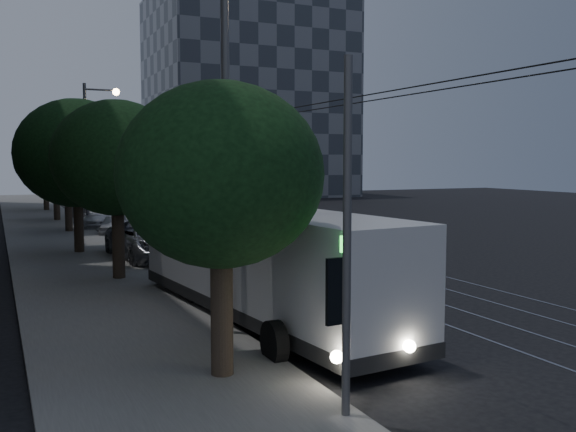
# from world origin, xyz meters

# --- Properties ---
(ground) EXTENTS (120.00, 120.00, 0.00)m
(ground) POSITION_xyz_m (0.00, 0.00, 0.00)
(ground) COLOR black
(ground) RESTS_ON ground
(sidewalk) EXTENTS (5.00, 90.00, 0.15)m
(sidewalk) POSITION_xyz_m (-7.50, 20.00, 0.07)
(sidewalk) COLOR slate
(sidewalk) RESTS_ON ground
(tram_rails) EXTENTS (4.52, 90.00, 0.02)m
(tram_rails) POSITION_xyz_m (2.50, 20.00, 0.01)
(tram_rails) COLOR #97979F
(tram_rails) RESTS_ON ground
(overhead_wires) EXTENTS (2.23, 90.00, 6.00)m
(overhead_wires) POSITION_xyz_m (-4.97, 20.00, 3.47)
(overhead_wires) COLOR black
(overhead_wires) RESTS_ON ground
(building_distant_right) EXTENTS (22.00, 18.00, 24.00)m
(building_distant_right) POSITION_xyz_m (18.00, 55.00, 12.00)
(building_distant_right) COLOR #343A43
(building_distant_right) RESTS_ON ground
(trolleybus) EXTENTS (3.62, 11.91, 5.63)m
(trolleybus) POSITION_xyz_m (-3.99, -2.88, 1.63)
(trolleybus) COLOR #BCBCBE
(trolleybus) RESTS_ON ground
(pickup_silver) EXTENTS (3.35, 6.47, 1.74)m
(pickup_silver) POSITION_xyz_m (-4.30, 8.55, 0.87)
(pickup_silver) COLOR gray
(pickup_silver) RESTS_ON ground
(car_white_a) EXTENTS (2.43, 3.87, 1.23)m
(car_white_a) POSITION_xyz_m (-4.17, 19.00, 0.61)
(car_white_a) COLOR silver
(car_white_a) RESTS_ON ground
(car_white_b) EXTENTS (3.62, 5.09, 1.37)m
(car_white_b) POSITION_xyz_m (-4.30, 22.99, 0.68)
(car_white_b) COLOR silver
(car_white_b) RESTS_ON ground
(car_white_c) EXTENTS (2.07, 4.61, 1.47)m
(car_white_c) POSITION_xyz_m (-2.70, 27.69, 0.73)
(car_white_c) COLOR #B6B6BB
(car_white_c) RESTS_ON ground
(car_white_d) EXTENTS (3.27, 4.62, 1.46)m
(car_white_d) POSITION_xyz_m (-2.70, 32.62, 0.73)
(car_white_d) COLOR #B4B4B8
(car_white_d) RESTS_ON ground
(tree_0) EXTENTS (3.99, 3.99, 5.86)m
(tree_0) POSITION_xyz_m (-6.50, -7.23, 4.04)
(tree_0) COLOR black
(tree_0) RESTS_ON ground
(tree_1) EXTENTS (4.54, 4.54, 6.47)m
(tree_1) POSITION_xyz_m (-6.50, 4.18, 4.41)
(tree_1) COLOR black
(tree_1) RESTS_ON ground
(tree_2) EXTENTS (5.47, 5.47, 7.12)m
(tree_2) POSITION_xyz_m (-7.00, 11.60, 4.65)
(tree_2) COLOR black
(tree_2) RESTS_ON ground
(tree_3) EXTENTS (4.56, 4.56, 6.31)m
(tree_3) POSITION_xyz_m (-6.50, 20.88, 4.24)
(tree_3) COLOR black
(tree_3) RESTS_ON ground
(tree_4) EXTENTS (4.45, 4.45, 6.17)m
(tree_4) POSITION_xyz_m (-6.50, 28.74, 4.15)
(tree_4) COLOR black
(tree_4) RESTS_ON ground
(tree_5) EXTENTS (5.00, 5.00, 6.46)m
(tree_5) POSITION_xyz_m (-6.50, 38.69, 4.20)
(tree_5) COLOR black
(tree_5) RESTS_ON ground
(streetlamp_near) EXTENTS (2.25, 0.44, 9.21)m
(streetlamp_near) POSITION_xyz_m (-4.98, -4.33, 5.59)
(streetlamp_near) COLOR #545457
(streetlamp_near) RESTS_ON ground
(streetlamp_far) EXTENTS (2.22, 0.44, 9.06)m
(streetlamp_far) POSITION_xyz_m (-4.80, 22.53, 5.51)
(streetlamp_far) COLOR #545457
(streetlamp_far) RESTS_ON ground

